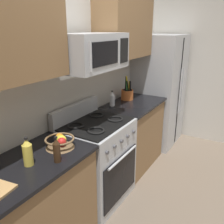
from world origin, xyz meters
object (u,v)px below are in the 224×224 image
Objects in this scene: refrigerator at (159,91)px; bottle_vinegar at (112,99)px; bottle_oil at (28,152)px; bottle_soy at (57,150)px; microwave at (92,52)px; utensil_crock at (127,94)px; fruit_basket at (60,142)px; range_oven at (97,161)px.

refrigerator reaches higher than bottle_vinegar.
bottle_soy is (0.14, -0.15, -0.01)m from bottle_oil.
microwave is 3.42× the size of bottle_oil.
utensil_crock is at bearing 10.55° from bottle_soy.
bottle_soy is (-0.19, -0.14, 0.04)m from fruit_basket.
bottle_soy is (-2.57, -0.16, 0.12)m from refrigerator.
utensil_crock reaches higher than bottle_vinegar.
bottle_vinegar is (1.22, 0.22, 0.04)m from fruit_basket.
fruit_basket is 0.24m from bottle_soy.
utensil_crock reaches higher than bottle_oil.
range_oven is 1.43× the size of microwave.
bottle_soy is 1.45m from bottle_vinegar.
refrigerator is 7.11× the size of fruit_basket.
microwave reaches higher than fruit_basket.
fruit_basket is (-2.38, -0.02, 0.08)m from refrigerator.
refrigerator is at bearing 3.57° from bottle_soy.
refrigerator is at bearing 0.25° from bottle_oil.
utensil_crock is 1.80m from bottle_soy.
range_oven is 3.23× the size of utensil_crock.
microwave reaches higher than utensil_crock.
microwave reaches higher than bottle_oil.
microwave is 3.07× the size of fruit_basket.
bottle_oil is 0.21m from bottle_soy.
microwave is 0.92m from bottle_vinegar.
bottle_oil is at bearing -176.57° from microwave.
bottle_oil is at bearing -172.25° from bottle_vinegar.
fruit_basket is at bearing 36.89° from bottle_soy.
microwave is at bearing 3.43° from bottle_oil.
refrigerator is 2.72m from bottle_oil.
microwave is at bearing -166.18° from bottle_vinegar.
range_oven is 1.84m from refrigerator.
refrigerator is 1.19m from bottle_vinegar.
bottle_vinegar is (0.64, 0.16, -0.65)m from microwave.
bottle_oil is 1.57m from bottle_vinegar.
refrigerator is at bearing -1.37° from microwave.
microwave is 1.12m from bottle_oil.
bottle_oil reaches higher than range_oven.
utensil_crock is 1.70× the size of bottle_vinegar.
range_oven is at bearing -164.01° from bottle_vinegar.
bottle_oil is 1.13× the size of bottle_vinegar.
bottle_soy reaches higher than bottle_vinegar.
microwave is 0.91m from fruit_basket.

